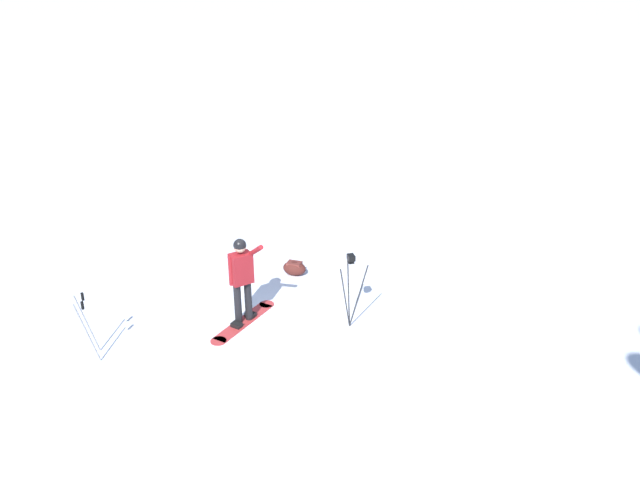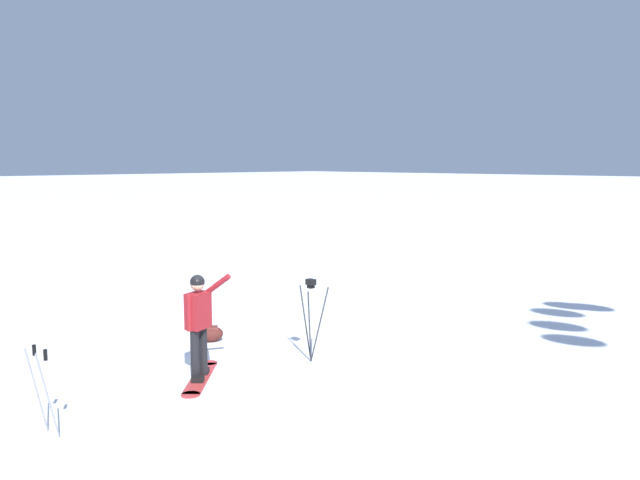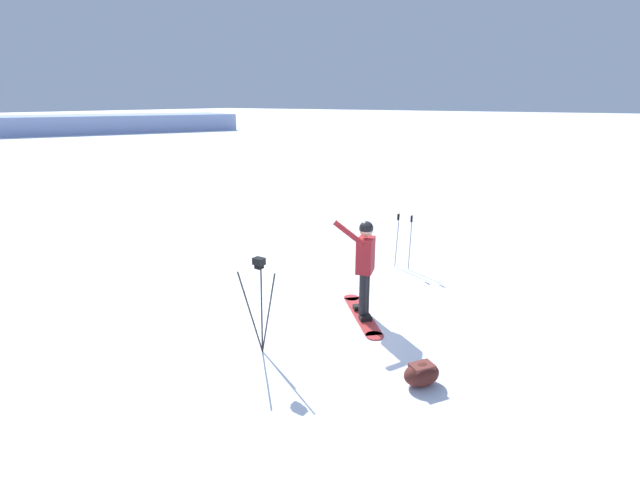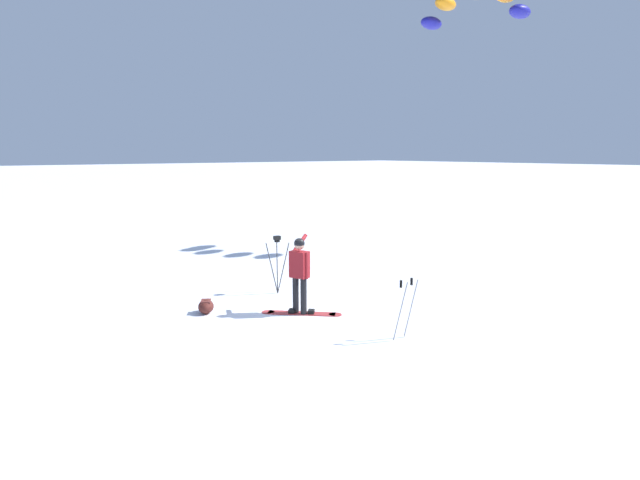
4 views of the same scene
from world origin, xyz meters
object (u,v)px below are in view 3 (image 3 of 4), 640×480
object	(u,v)px
snowboard	(362,315)
camera_tripod	(260,287)
gear_bag_large	(422,374)
ski_poles	(404,233)
snowboarder	(365,259)

from	to	relation	value
snowboard	camera_tripod	size ratio (longest dim) A/B	0.93
gear_bag_large	ski_poles	bearing A→B (deg)	-152.78
camera_tripod	ski_poles	distance (m)	4.68
snowboard	camera_tripod	world-z (taller)	camera_tripod
snowboarder	snowboard	xyz separation A→B (m)	(-0.02, -0.03, -1.04)
snowboarder	camera_tripod	size ratio (longest dim) A/B	1.17
gear_bag_large	snowboard	bearing A→B (deg)	-129.88
snowboard	ski_poles	xyz separation A→B (m)	(-2.75, -0.46, 0.78)
snowboard	camera_tripod	xyz separation A→B (m)	(1.92, -0.67, 1.04)
gear_bag_large	camera_tripod	size ratio (longest dim) A/B	0.41
gear_bag_large	snowboarder	bearing A→B (deg)	-130.12
snowboard	snowboarder	bearing A→B (deg)	64.74
snowboarder	gear_bag_large	bearing A→B (deg)	49.88
snowboard	gear_bag_large	xyz separation A→B (m)	(1.39, 1.67, 0.14)
camera_tripod	ski_poles	world-z (taller)	camera_tripod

